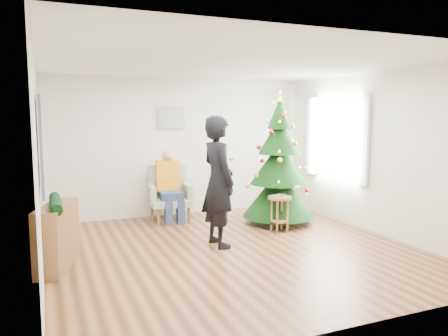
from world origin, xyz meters
name	(u,v)px	position (x,y,z in m)	size (l,w,h in m)	color
floor	(234,250)	(0.00, 0.00, 0.00)	(5.00, 5.00, 0.00)	brown
ceiling	(234,63)	(0.00, 0.00, 2.60)	(5.00, 5.00, 0.00)	white
wall_back	(181,147)	(0.00, 2.50, 1.30)	(5.00, 5.00, 0.00)	silver
wall_front	(351,185)	(0.00, -2.50, 1.30)	(5.00, 5.00, 0.00)	silver
wall_left	(38,167)	(-2.50, 0.00, 1.30)	(5.00, 5.00, 0.00)	silver
wall_right	(376,153)	(2.50, 0.00, 1.30)	(5.00, 5.00, 0.00)	silver
window_panel	(337,138)	(2.47, 1.00, 1.50)	(0.04, 1.30, 1.40)	white
curtains	(335,138)	(2.44, 1.00, 1.50)	(0.05, 1.75, 1.50)	white
christmas_tree	(279,166)	(1.37, 1.15, 1.02)	(1.25, 1.25, 2.27)	#3F2816
stool	(279,214)	(1.10, 0.63, 0.30)	(0.39, 0.39, 0.58)	brown
laptop	(280,196)	(1.10, 0.63, 0.59)	(0.32, 0.20, 0.03)	silver
armchair	(170,200)	(-0.36, 2.06, 0.36)	(0.80, 0.74, 0.99)	#98A383
seated_person	(170,184)	(-0.37, 2.01, 0.67)	(0.44, 0.62, 1.30)	navy
standing_man	(218,181)	(-0.12, 0.29, 0.95)	(0.69, 0.45, 1.90)	black
game_controller	(232,159)	(0.08, 0.26, 1.27)	(0.04, 0.13, 0.04)	white
console	(57,236)	(-2.33, 0.18, 0.40)	(0.30, 1.00, 0.80)	brown
garland	(55,203)	(-2.33, 0.18, 0.82)	(0.14, 0.14, 0.90)	black
tapestry	(41,144)	(-2.46, 0.30, 1.55)	(0.03, 1.50, 1.15)	black
framed_picture	(171,118)	(-0.20, 2.46, 1.85)	(0.52, 0.05, 0.42)	tan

